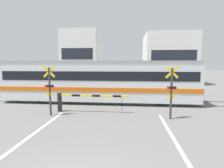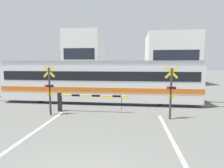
# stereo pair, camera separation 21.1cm
# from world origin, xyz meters

# --- Properties ---
(rail_track_near) EXTENTS (50.00, 0.10, 0.08)m
(rail_track_near) POSITION_xyz_m (0.00, 9.39, 0.04)
(rail_track_near) COLOR gray
(rail_track_near) RESTS_ON ground_plane
(rail_track_far) EXTENTS (50.00, 0.10, 0.08)m
(rail_track_far) POSITION_xyz_m (0.00, 10.82, 0.04)
(rail_track_far) COLOR gray
(rail_track_far) RESTS_ON ground_plane
(commuter_train) EXTENTS (14.32, 2.66, 3.12)m
(commuter_train) POSITION_xyz_m (-1.16, 10.11, 1.67)
(commuter_train) COLOR silver
(commuter_train) RESTS_ON ground_plane
(crossing_barrier_near) EXTENTS (4.23, 0.20, 1.15)m
(crossing_barrier_near) POSITION_xyz_m (-1.99, 7.13, 0.80)
(crossing_barrier_near) COLOR black
(crossing_barrier_near) RESTS_ON ground_plane
(crossing_barrier_far) EXTENTS (4.23, 0.20, 1.15)m
(crossing_barrier_far) POSITION_xyz_m (1.99, 12.81, 0.80)
(crossing_barrier_far) COLOR black
(crossing_barrier_far) RESTS_ON ground_plane
(crossing_signal_left) EXTENTS (0.68, 0.15, 2.83)m
(crossing_signal_left) POSITION_xyz_m (-3.31, 6.30, 1.55)
(crossing_signal_left) COLOR #333333
(crossing_signal_left) RESTS_ON ground_plane
(crossing_signal_right) EXTENTS (0.68, 0.15, 2.83)m
(crossing_signal_right) POSITION_xyz_m (3.31, 6.30, 1.55)
(crossing_signal_right) COLOR #333333
(crossing_signal_right) RESTS_ON ground_plane
(pedestrian) EXTENTS (0.38, 0.22, 1.63)m
(pedestrian) POSITION_xyz_m (-0.37, 15.27, 0.93)
(pedestrian) COLOR #23232D
(pedestrian) RESTS_ON ground_plane
(building_left_of_street) EXTENTS (5.27, 7.53, 7.77)m
(building_left_of_street) POSITION_xyz_m (-6.09, 24.65, 3.89)
(building_left_of_street) COLOR white
(building_left_of_street) RESTS_ON ground_plane
(building_right_of_street) EXTENTS (6.95, 7.53, 7.24)m
(building_right_of_street) POSITION_xyz_m (6.93, 24.65, 3.62)
(building_right_of_street) COLOR white
(building_right_of_street) RESTS_ON ground_plane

